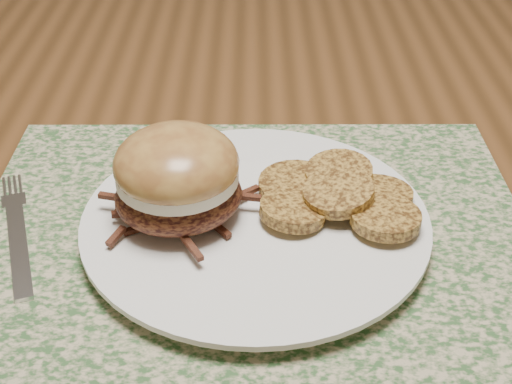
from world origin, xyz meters
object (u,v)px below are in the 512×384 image
dinner_plate (255,224)px  fork (17,231)px  pork_sandwich (177,177)px  dining_table (401,148)px

dinner_plate → fork: (-0.19, 0.00, -0.01)m
dinner_plate → pork_sandwich: bearing=178.8°
dining_table → dinner_plate: size_ratio=5.77×
dinner_plate → fork: bearing=180.0°
dining_table → fork: size_ratio=9.22×
pork_sandwich → fork: (-0.13, -0.00, -0.05)m
dinner_plate → dining_table: bearing=56.8°
dinner_plate → pork_sandwich: 0.07m
fork → dinner_plate: bearing=-18.7°
pork_sandwich → dinner_plate: bearing=-21.6°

